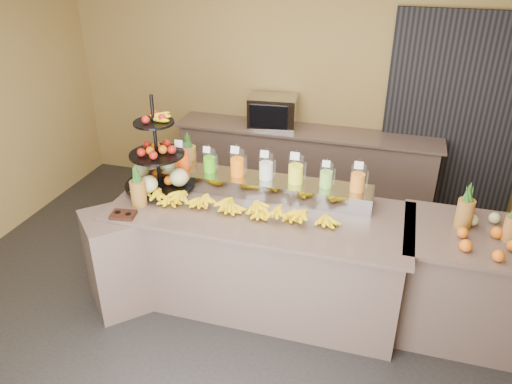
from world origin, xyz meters
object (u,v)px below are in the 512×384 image
at_px(pitcher_tray, 266,187).
at_px(fruit_stand, 162,167).
at_px(condiment_caddy, 123,215).
at_px(right_fruit_pile, 485,231).
at_px(banana_heap, 231,202).
at_px(oven_warmer, 273,112).

height_order(pitcher_tray, fruit_stand, fruit_stand).
relative_size(pitcher_tray, fruit_stand, 2.13).
height_order(condiment_caddy, right_fruit_pile, right_fruit_pile).
relative_size(condiment_caddy, right_fruit_pile, 0.43).
xyz_separation_m(pitcher_tray, banana_heap, (-0.21, -0.34, -0.00)).
bearing_deg(right_fruit_pile, banana_heap, -177.07).
bearing_deg(pitcher_tray, condiment_caddy, -145.33).
distance_m(banana_heap, condiment_caddy, 0.88).
bearing_deg(banana_heap, condiment_caddy, -155.87).
bearing_deg(banana_heap, pitcher_tray, 58.52).
bearing_deg(oven_warmer, condiment_caddy, -110.54).
bearing_deg(oven_warmer, right_fruit_pile, -47.28).
relative_size(pitcher_tray, condiment_caddy, 9.57).
distance_m(banana_heap, oven_warmer, 2.02).
bearing_deg(oven_warmer, pitcher_tray, -82.84).
bearing_deg(condiment_caddy, fruit_stand, 78.21).
bearing_deg(oven_warmer, fruit_stand, -111.44).
height_order(pitcher_tray, condiment_caddy, pitcher_tray).
distance_m(pitcher_tray, condiment_caddy, 1.23).
distance_m(fruit_stand, right_fruit_pile, 2.67).
relative_size(pitcher_tray, oven_warmer, 3.38).
bearing_deg(condiment_caddy, banana_heap, 24.13).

